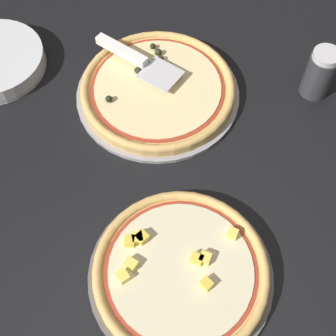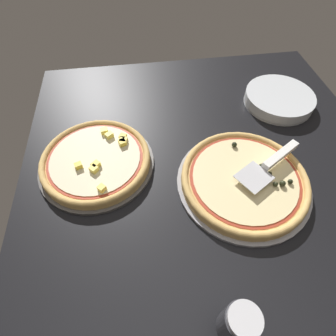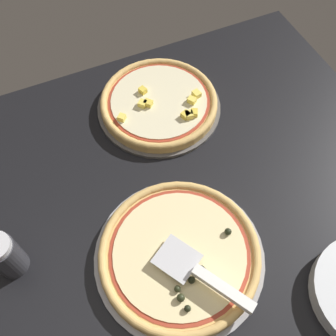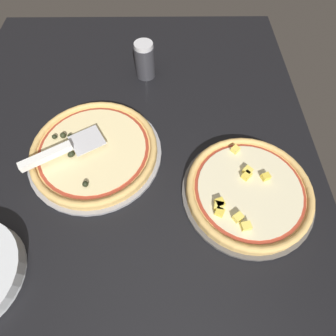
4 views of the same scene
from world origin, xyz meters
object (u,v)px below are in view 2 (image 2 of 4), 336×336
Objects in this scene: serving_spatula at (275,159)px; pizza_front at (245,179)px; pizza_back at (96,159)px; plate_stack at (279,99)px; parmesan_shaker at (238,324)px.

pizza_front is at bearing 109.10° from serving_spatula.
serving_spatula is at bearing -100.95° from pizza_back.
parmesan_shaker is at bearing 150.88° from plate_stack.
pizza_front and pizza_back have the same top height.
parmesan_shaker reaches higher than plate_stack.
pizza_front is 44.04cm from pizza_back.
serving_spatula is 0.89× the size of plate_stack.
plate_stack is 77.51cm from parmesan_shaker.
parmesan_shaker reaches higher than serving_spatula.
serving_spatula is at bearing 153.61° from plate_stack.
plate_stack is 2.01× the size of parmesan_shaker.
pizza_back is 1.32× the size of plate_stack.
serving_spatula is (-9.93, -51.34, 3.18)cm from pizza_back.
parmesan_shaker reaches higher than pizza_front.
serving_spatula is 44.00cm from parmesan_shaker.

